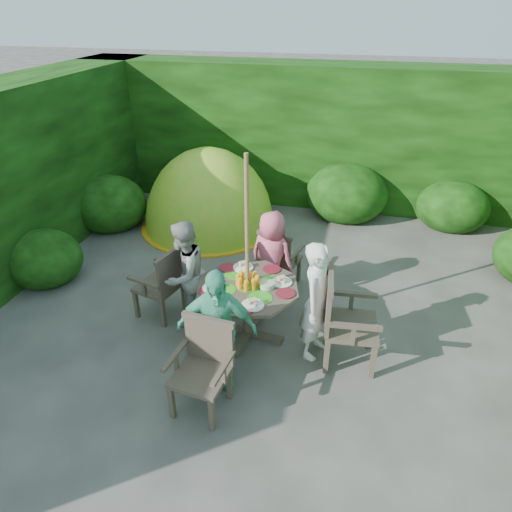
% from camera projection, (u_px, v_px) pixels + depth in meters
% --- Properties ---
extents(ground, '(60.00, 60.00, 0.00)m').
position_uv_depth(ground, '(276.00, 320.00, 5.64)').
color(ground, '#403E39').
rests_on(ground, ground).
extents(hedge_enclosure, '(9.00, 9.00, 2.50)m').
position_uv_depth(hedge_enclosure, '(298.00, 187.00, 6.15)').
color(hedge_enclosure, black).
rests_on(hedge_enclosure, ground).
extents(patio_table, '(1.34, 1.34, 0.83)m').
position_uv_depth(patio_table, '(248.00, 294.00, 5.12)').
color(patio_table, '#3C3227').
rests_on(patio_table, ground).
extents(parasol_pole, '(0.05, 0.05, 2.20)m').
position_uv_depth(parasol_pole, '(247.00, 254.00, 4.87)').
color(parasol_pole, brown).
rests_on(parasol_pole, ground).
extents(garden_chair_right, '(0.60, 0.66, 1.03)m').
position_uv_depth(garden_chair_right, '(343.00, 319.00, 4.78)').
color(garden_chair_right, '#3C3227').
rests_on(garden_chair_right, ground).
extents(garden_chair_left, '(0.60, 0.64, 0.90)m').
position_uv_depth(garden_chair_left, '(163.00, 282.00, 5.51)').
color(garden_chair_left, '#3C3227').
rests_on(garden_chair_left, ground).
extents(garden_chair_back, '(0.60, 0.56, 0.84)m').
position_uv_depth(garden_chair_back, '(278.00, 258.00, 6.09)').
color(garden_chair_back, '#3C3227').
rests_on(garden_chair_back, ground).
extents(garden_chair_front, '(0.59, 0.54, 0.89)m').
position_uv_depth(garden_chair_front, '(204.00, 365.00, 4.29)').
color(garden_chair_front, '#3C3227').
rests_on(garden_chair_front, ground).
extents(child_right, '(0.45, 0.57, 1.37)m').
position_uv_depth(child_right, '(318.00, 301.00, 4.82)').
color(child_right, white).
rests_on(child_right, ground).
extents(child_left, '(0.64, 0.74, 1.32)m').
position_uv_depth(child_left, '(184.00, 274.00, 5.34)').
color(child_left, gray).
rests_on(child_left, ground).
extents(child_back, '(0.70, 0.57, 1.24)m').
position_uv_depth(child_back, '(272.00, 258.00, 5.75)').
color(child_back, '#DE5B77').
rests_on(child_back, ground).
extents(child_front, '(0.84, 0.47, 1.35)m').
position_uv_depth(child_front, '(217.00, 330.00, 4.43)').
color(child_front, '#50BC94').
rests_on(child_front, ground).
extents(dome_tent, '(2.50, 2.50, 2.71)m').
position_uv_depth(dome_tent, '(210.00, 225.00, 7.99)').
color(dome_tent, '#71C225').
rests_on(dome_tent, ground).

